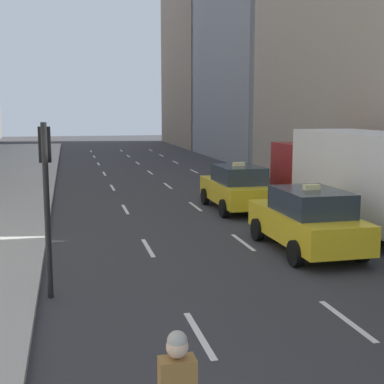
{
  "coord_description": "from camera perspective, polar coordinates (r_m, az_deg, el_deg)",
  "views": [
    {
      "loc": [
        -2.3,
        -0.47,
        3.85
      ],
      "look_at": [
        1.24,
        14.74,
        1.43
      ],
      "focal_mm": 50.0,
      "sensor_mm": 36.0,
      "label": 1
    }
  ],
  "objects": [
    {
      "name": "lane_markings",
      "position": [
        24.29,
        -1.3,
        -0.31
      ],
      "size": [
        5.72,
        56.0,
        0.01
      ],
      "color": "white",
      "rests_on": "ground"
    },
    {
      "name": "taxi_lead",
      "position": [
        14.91,
        12.2,
        -2.88
      ],
      "size": [
        2.02,
        4.4,
        1.87
      ],
      "color": "yellow",
      "rests_on": "ground"
    },
    {
      "name": "taxi_second",
      "position": [
        20.63,
        4.82,
        0.5
      ],
      "size": [
        2.02,
        4.4,
        1.87
      ],
      "color": "yellow",
      "rests_on": "ground"
    },
    {
      "name": "box_truck",
      "position": [
        18.51,
        16.45,
        1.81
      ],
      "size": [
        2.58,
        8.4,
        3.15
      ],
      "color": "maroon",
      "rests_on": "ground"
    },
    {
      "name": "traffic_light_pole",
      "position": [
        11.17,
        -15.31,
        1.09
      ],
      "size": [
        0.24,
        0.42,
        3.6
      ],
      "color": "black",
      "rests_on": "ground"
    }
  ]
}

